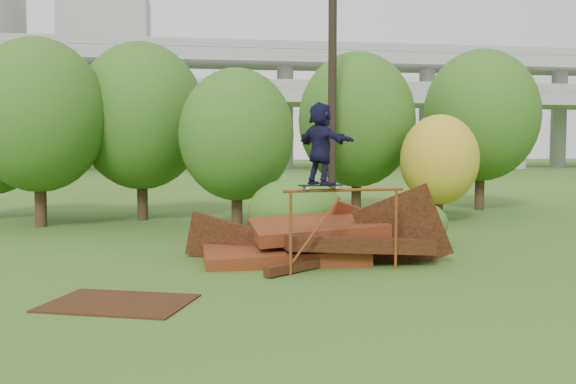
{
  "coord_description": "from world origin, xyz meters",
  "views": [
    {
      "loc": [
        -2.89,
        -11.19,
        2.53
      ],
      "look_at": [
        -0.8,
        2.0,
        1.6
      ],
      "focal_mm": 40.0,
      "sensor_mm": 36.0,
      "label": 1
    }
  ],
  "objects": [
    {
      "name": "ground",
      "position": [
        0.0,
        0.0,
        0.0
      ],
      "size": [
        240.0,
        240.0,
        0.0
      ],
      "primitive_type": "plane",
      "color": "#2D5116",
      "rests_on": "ground"
    },
    {
      "name": "scrap_pile",
      "position": [
        -0.04,
        2.81,
        0.41
      ],
      "size": [
        5.89,
        3.25,
        2.19
      ],
      "color": "#491E0D",
      "rests_on": "ground"
    },
    {
      "name": "grind_rail",
      "position": [
        0.26,
        1.37,
        1.23
      ],
      "size": [
        2.57,
        0.39,
        1.7
      ],
      "color": "brown",
      "rests_on": "ground"
    },
    {
      "name": "skateboard",
      "position": [
        -0.25,
        1.3,
        1.77
      ],
      "size": [
        0.88,
        0.34,
        0.09
      ],
      "rotation": [
        0.0,
        0.0,
        0.13
      ],
      "color": "black",
      "rests_on": "grind_rail"
    },
    {
      "name": "skater",
      "position": [
        -0.25,
        1.3,
        2.61
      ],
      "size": [
        1.15,
        1.56,
        1.64
      ],
      "primitive_type": "imported",
      "rotation": [
        0.0,
        0.0,
        2.07
      ],
      "color": "#151233",
      "rests_on": "skateboard"
    },
    {
      "name": "flat_plate",
      "position": [
        -4.0,
        -0.66,
        0.01
      ],
      "size": [
        2.67,
        2.29,
        0.03
      ],
      "primitive_type": "cube",
      "rotation": [
        0.0,
        0.0,
        -0.36
      ],
      "color": "#371D0B",
      "rests_on": "ground"
    },
    {
      "name": "tree_0",
      "position": [
        -7.5,
        10.15,
        3.54
      ],
      "size": [
        4.25,
        4.25,
        5.99
      ],
      "color": "black",
      "rests_on": "ground"
    },
    {
      "name": "tree_1",
      "position": [
        -4.42,
        11.61,
        3.6
      ],
      "size": [
        4.42,
        4.42,
        6.16
      ],
      "color": "black",
      "rests_on": "ground"
    },
    {
      "name": "tree_2",
      "position": [
        -1.38,
        8.33,
        2.91
      ],
      "size": [
        3.5,
        3.5,
        4.93
      ],
      "color": "black",
      "rests_on": "ground"
    },
    {
      "name": "tree_3",
      "position": [
        3.43,
        12.24,
        3.56
      ],
      "size": [
        4.39,
        4.39,
        6.09
      ],
      "color": "black",
      "rests_on": "ground"
    },
    {
      "name": "tree_4",
      "position": [
        5.52,
        9.32,
        2.11
      ],
      "size": [
        2.63,
        2.63,
        3.63
      ],
      "color": "black",
      "rests_on": "ground"
    },
    {
      "name": "tree_5",
      "position": [
        8.83,
        13.16,
        3.81
      ],
      "size": [
        4.59,
        4.59,
        6.46
      ],
      "color": "black",
      "rests_on": "ground"
    },
    {
      "name": "shrub_left",
      "position": [
        -0.09,
        5.16,
        0.87
      ],
      "size": [
        2.52,
        2.32,
        1.74
      ],
      "primitive_type": "ellipsoid",
      "color": "#1B4913",
      "rests_on": "ground"
    },
    {
      "name": "shrub_right",
      "position": [
        2.94,
        4.48,
        0.58
      ],
      "size": [
        1.64,
        1.5,
        1.16
      ],
      "primitive_type": "ellipsoid",
      "color": "#1B4913",
      "rests_on": "ground"
    },
    {
      "name": "utility_pole",
      "position": [
        1.91,
        9.71,
        5.15
      ],
      "size": [
        1.4,
        0.28,
        10.14
      ],
      "color": "black",
      "rests_on": "ground"
    },
    {
      "name": "freeway_overpass",
      "position": [
        0.0,
        62.92,
        10.32
      ],
      "size": [
        160.0,
        15.0,
        13.7
      ],
      "color": "gray",
      "rests_on": "ground"
    },
    {
      "name": "building_right",
      "position": [
        -16.0,
        102.0,
        14.0
      ],
      "size": [
        14.0,
        14.0,
        28.0
      ],
      "primitive_type": "cube",
      "color": "#9E9E99",
      "rests_on": "ground"
    }
  ]
}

